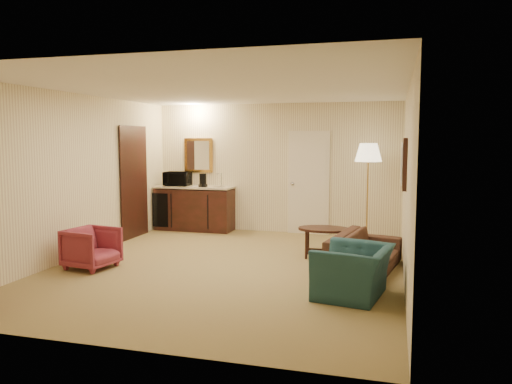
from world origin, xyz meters
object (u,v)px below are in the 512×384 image
sofa (364,247)px  floor_lamp (367,193)px  waste_bin (223,224)px  teal_armchair (354,263)px  wetbar_cabinet (195,208)px  rose_chair_near (92,246)px  coffee_maker (203,180)px  microwave (177,177)px  coffee_table (324,243)px

sofa → floor_lamp: 2.27m
waste_bin → teal_armchair: bearing=-50.8°
wetbar_cabinet → rose_chair_near: wetbar_cabinet is taller
teal_armchair → rose_chair_near: 3.81m
floor_lamp → wetbar_cabinet: bearing=174.8°
teal_armchair → coffee_maker: coffee_maker is taller
sofa → microwave: size_ratio=3.63×
coffee_table → microwave: 3.81m
wetbar_cabinet → floor_lamp: size_ratio=0.90×
floor_lamp → microwave: size_ratio=3.47×
teal_armchair → floor_lamp: floor_lamp is taller
wetbar_cabinet → rose_chair_near: 3.31m
microwave → sofa: bearing=-33.5°
microwave → floor_lamp: bearing=-5.6°
floor_lamp → microwave: 3.91m
wetbar_cabinet → waste_bin: 0.72m
wetbar_cabinet → microwave: 0.74m
rose_chair_near → coffee_maker: bearing=0.5°
rose_chair_near → floor_lamp: size_ratio=0.36×
rose_chair_near → coffee_maker: 3.30m
sofa → coffee_table: 1.05m
coffee_table → coffee_maker: size_ratio=3.06×
wetbar_cabinet → microwave: (-0.37, -0.03, 0.64)m
microwave → coffee_maker: microwave is taller
floor_lamp → teal_armchair: bearing=-89.6°
floor_lamp → waste_bin: bearing=175.0°
floor_lamp → microwave: bearing=175.7°
rose_chair_near → microwave: size_ratio=1.26×
wetbar_cabinet → floor_lamp: floor_lamp is taller
sofa → coffee_maker: size_ratio=6.97×
rose_chair_near → floor_lamp: (3.78, 2.98, 0.58)m
wetbar_cabinet → floor_lamp: (3.53, -0.32, 0.45)m
coffee_maker → coffee_table: bearing=-13.0°
floor_lamp → microwave: floor_lamp is taller
teal_armchair → coffee_table: (-0.61, 1.90, -0.17)m
waste_bin → coffee_maker: coffee_maker is taller
coffee_table → coffee_maker: (-2.70, 1.60, 0.82)m
teal_armchair → waste_bin: bearing=-130.5°
coffee_maker → sofa: bearing=-17.9°
coffee_table → microwave: size_ratio=1.59×
wetbar_cabinet → sofa: (3.60, -2.52, -0.09)m
teal_armchair → waste_bin: size_ratio=2.79×
wetbar_cabinet → coffee_table: bearing=-30.3°
coffee_maker → waste_bin: bearing=24.6°
wetbar_cabinet → coffee_maker: bearing=-26.5°
microwave → coffee_maker: 0.61m
waste_bin → coffee_table: bearing=-35.8°
rose_chair_near → wetbar_cabinet: bearing=4.9°
coffee_table → microwave: microwave is taller
sofa → rose_chair_near: bearing=111.8°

